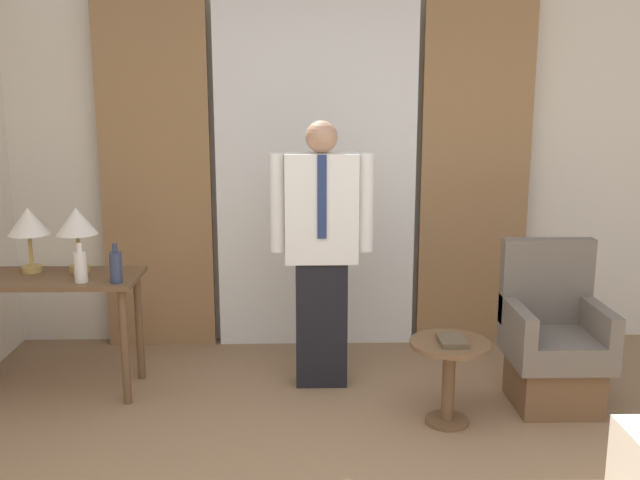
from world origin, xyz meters
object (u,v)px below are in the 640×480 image
table_lamp_right (77,224)px  person (321,246)px  side_table (449,368)px  bottle_near_edge (116,267)px  book (452,340)px  table_lamp_left (28,224)px  armchair (553,346)px  bottle_by_lamp (80,266)px  desk (52,296)px

table_lamp_right → person: bearing=-1.0°
person → side_table: (0.71, -0.58, -0.58)m
bottle_near_edge → book: bottle_near_edge is taller
table_lamp_right → book: (2.24, -0.63, -0.55)m
table_lamp_left → table_lamp_right: size_ratio=1.00×
table_lamp_left → person: (1.82, -0.03, -0.14)m
table_lamp_right → bottle_near_edge: (0.30, -0.27, -0.21)m
bottle_near_edge → armchair: bottle_near_edge is taller
bottle_by_lamp → armchair: bearing=-2.1°
desk → book: (2.39, -0.52, -0.12)m
bottle_near_edge → armchair: (2.61, -0.08, -0.49)m
bottle_by_lamp → desk: bearing=148.7°
desk → side_table: size_ratio=2.20×
desk → bottle_by_lamp: (0.23, -0.14, 0.23)m
person → side_table: size_ratio=3.45×
person → table_lamp_left: bearing=179.2°
table_lamp_left → desk: bearing=-36.1°
desk → table_lamp_right: table_lamp_right is taller
table_lamp_right → side_table: size_ratio=0.83×
person → side_table: person is taller
person → book: size_ratio=8.27×
armchair → table_lamp_right: bearing=173.1°
bottle_near_edge → side_table: (1.93, -0.34, -0.52)m
person → book: (0.72, -0.60, -0.41)m
table_lamp_right → person: 1.53m
table_lamp_right → armchair: (2.91, -0.35, -0.70)m
table_lamp_left → table_lamp_right: bearing=0.0°
book → bottle_by_lamp: bearing=170.0°
bottle_near_edge → book: 2.00m
side_table → book: book is taller
armchair → book: 0.74m
desk → bottle_by_lamp: bearing=-31.3°
table_lamp_left → person: person is taller
side_table → bottle_by_lamp: bearing=170.5°
table_lamp_right → person: size_ratio=0.24×
table_lamp_left → side_table: (2.53, -0.61, -0.73)m
desk → bottle_near_edge: bottle_near_edge is taller
person → desk: bearing=-177.2°
person → book: 1.02m
bottle_by_lamp → book: bearing=-10.0°
table_lamp_left → side_table: 2.70m
desk → armchair: 3.08m
table_lamp_left → bottle_by_lamp: (0.38, -0.25, -0.21)m
table_lamp_right → bottle_by_lamp: size_ratio=1.74×
bottle_by_lamp → person: size_ratio=0.14×
side_table → book: 0.17m
bottle_by_lamp → person: person is taller
desk → table_lamp_left: (-0.15, 0.11, 0.44)m
bottle_by_lamp → side_table: size_ratio=0.48×
bottle_near_edge → side_table: bearing=-9.9°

